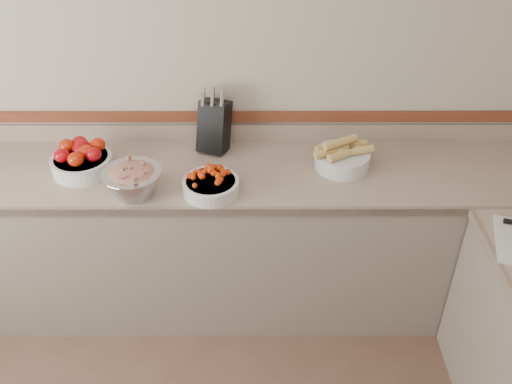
{
  "coord_description": "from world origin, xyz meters",
  "views": [
    {
      "loc": [
        0.35,
        -0.77,
        2.51
      ],
      "look_at": [
        0.35,
        1.35,
        1.0
      ],
      "focal_mm": 40.0,
      "sensor_mm": 36.0,
      "label": 1
    }
  ],
  "objects_px": {
    "knife_block": "(214,125)",
    "corn_bowl": "(342,157)",
    "rhubarb_bowl": "(133,180)",
    "tomato_bowl": "(81,159)",
    "cherry_tomato_bowl": "(211,184)"
  },
  "relations": [
    {
      "from": "cherry_tomato_bowl",
      "to": "rhubarb_bowl",
      "type": "xyz_separation_m",
      "value": [
        -0.37,
        -0.02,
        0.03
      ]
    },
    {
      "from": "corn_bowl",
      "to": "cherry_tomato_bowl",
      "type": "bearing_deg",
      "value": -160.79
    },
    {
      "from": "knife_block",
      "to": "cherry_tomato_bowl",
      "type": "xyz_separation_m",
      "value": [
        0.0,
        -0.41,
        -0.1
      ]
    },
    {
      "from": "tomato_bowl",
      "to": "knife_block",
      "type": "bearing_deg",
      "value": 17.83
    },
    {
      "from": "cherry_tomato_bowl",
      "to": "tomato_bowl",
      "type": "bearing_deg",
      "value": 163.41
    },
    {
      "from": "tomato_bowl",
      "to": "corn_bowl",
      "type": "xyz_separation_m",
      "value": [
        1.33,
        0.03,
        -0.01
      ]
    },
    {
      "from": "knife_block",
      "to": "corn_bowl",
      "type": "height_order",
      "value": "knife_block"
    },
    {
      "from": "knife_block",
      "to": "cherry_tomato_bowl",
      "type": "height_order",
      "value": "knife_block"
    },
    {
      "from": "knife_block",
      "to": "tomato_bowl",
      "type": "distance_m",
      "value": 0.7
    },
    {
      "from": "cherry_tomato_bowl",
      "to": "corn_bowl",
      "type": "distance_m",
      "value": 0.7
    },
    {
      "from": "knife_block",
      "to": "tomato_bowl",
      "type": "xyz_separation_m",
      "value": [
        -0.67,
        -0.21,
        -0.08
      ]
    },
    {
      "from": "corn_bowl",
      "to": "rhubarb_bowl",
      "type": "height_order",
      "value": "corn_bowl"
    },
    {
      "from": "knife_block",
      "to": "rhubarb_bowl",
      "type": "distance_m",
      "value": 0.57
    },
    {
      "from": "tomato_bowl",
      "to": "corn_bowl",
      "type": "relative_size",
      "value": 0.99
    },
    {
      "from": "cherry_tomato_bowl",
      "to": "knife_block",
      "type": "bearing_deg",
      "value": 90.59
    }
  ]
}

